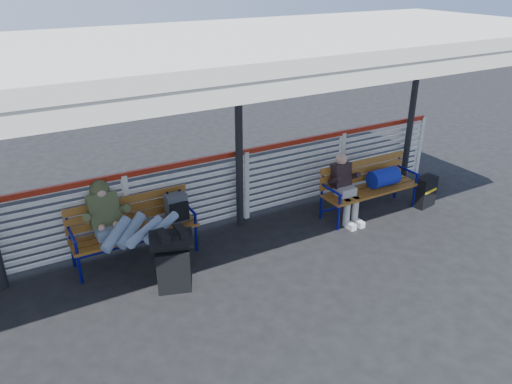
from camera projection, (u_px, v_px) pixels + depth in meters
ground at (178, 317)px, 6.14m from camera, size 60.00×60.00×0.00m
fence at (128, 209)px, 7.37m from camera, size 12.08×0.08×1.24m
canopy at (132, 54)px, 5.56m from camera, size 12.60×3.60×3.16m
luggage_stack at (172, 257)px, 6.47m from camera, size 0.61×0.46×0.90m
bench_left at (145, 219)px, 7.24m from camera, size 1.80×0.56×0.92m
bench_right at (375, 180)px, 8.54m from camera, size 1.80×0.56×0.92m
traveler_man at (129, 226)px, 6.74m from camera, size 0.94×1.61×0.77m
companion_person at (345, 188)px, 8.23m from camera, size 0.32×0.66×1.15m
suitcase_side at (425, 192)px, 8.85m from camera, size 0.43×0.30×0.55m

